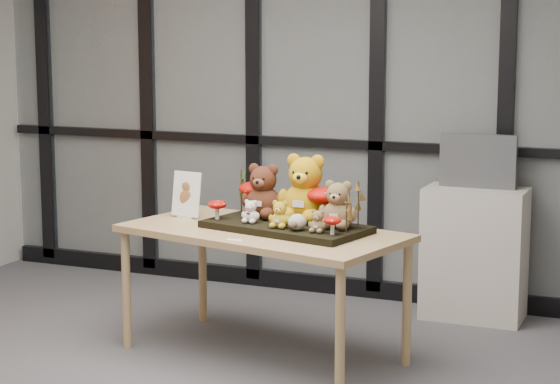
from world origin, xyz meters
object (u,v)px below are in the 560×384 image
at_px(bear_pooh_yellow, 306,184).
at_px(bear_small_yellow, 280,213).
at_px(mushroom_back_right, 325,203).
at_px(sign_holder, 186,197).
at_px(mushroom_front_left, 217,209).
at_px(cabinet, 474,254).
at_px(bear_white_bow, 251,210).
at_px(bear_brown_medium, 263,188).
at_px(bear_tan_back, 338,202).
at_px(display_table, 263,241).
at_px(plush_cream_hedgehog, 297,221).
at_px(mushroom_front_right, 332,225).
at_px(bear_beige_small, 318,220).
at_px(mushroom_back_left, 255,196).
at_px(monitor, 478,161).
at_px(diorama_tray, 286,227).

height_order(bear_pooh_yellow, bear_small_yellow, bear_pooh_yellow).
bearing_deg(mushroom_back_right, sign_holder, 177.69).
relative_size(mushroom_front_left, cabinet, 0.14).
bearing_deg(bear_white_bow, cabinet, 64.58).
relative_size(bear_brown_medium, bear_tan_back, 1.19).
distance_m(display_table, bear_brown_medium, 0.32).
height_order(plush_cream_hedgehog, cabinet, plush_cream_hedgehog).
bearing_deg(bear_white_bow, bear_small_yellow, -5.05).
bearing_deg(plush_cream_hedgehog, bear_small_yellow, 179.05).
xyz_separation_m(mushroom_back_right, mushroom_front_right, (0.14, -0.27, -0.06)).
distance_m(bear_small_yellow, bear_white_bow, 0.21).
relative_size(bear_beige_small, plush_cream_hedgehog, 1.37).
distance_m(bear_brown_medium, mushroom_front_right, 0.62).
bearing_deg(mushroom_back_left, sign_holder, -170.89).
bearing_deg(bear_pooh_yellow, bear_brown_medium, -169.68).
height_order(display_table, monitor, monitor).
height_order(bear_brown_medium, mushroom_back_right, bear_brown_medium).
xyz_separation_m(display_table, mushroom_front_left, (-0.28, -0.00, 0.16)).
bearing_deg(sign_holder, mushroom_back_right, 5.90).
distance_m(bear_tan_back, mushroom_front_right, 0.20).
bearing_deg(bear_white_bow, display_table, 34.23).
bearing_deg(mushroom_back_left, bear_beige_small, -33.78).
xyz_separation_m(bear_brown_medium, plush_cream_hedgehog, (0.32, -0.27, -0.12)).
relative_size(bear_brown_medium, bear_white_bow, 2.38).
bearing_deg(diorama_tray, plush_cream_hedgehog, -36.52).
relative_size(bear_pooh_yellow, plush_cream_hedgehog, 4.23).
xyz_separation_m(mushroom_front_left, mushroom_front_right, (0.74, -0.15, -0.01)).
xyz_separation_m(display_table, plush_cream_hedgehog, (0.25, -0.12, 0.15)).
xyz_separation_m(bear_pooh_yellow, mushroom_back_left, (-0.34, 0.07, -0.10)).
bearing_deg(diorama_tray, mushroom_back_left, 158.60).
xyz_separation_m(bear_small_yellow, bear_beige_small, (0.23, -0.04, -0.01)).
bearing_deg(bear_pooh_yellow, plush_cream_hedgehog, -64.95).
xyz_separation_m(mushroom_front_right, cabinet, (0.46, 1.37, -0.40)).
distance_m(bear_white_bow, mushroom_back_left, 0.25).
height_order(bear_brown_medium, bear_white_bow, bear_brown_medium).
bearing_deg(mushroom_front_right, sign_holder, 163.48).
distance_m(display_table, monitor, 1.58).
distance_m(mushroom_back_left, mushroom_front_left, 0.26).
relative_size(bear_white_bow, mushroom_front_left, 1.20).
height_order(bear_pooh_yellow, bear_brown_medium, bear_pooh_yellow).
bearing_deg(mushroom_front_right, display_table, 161.74).
bearing_deg(mushroom_back_right, mushroom_back_left, 167.60).
bearing_deg(bear_pooh_yellow, sign_holder, -167.26).
relative_size(bear_tan_back, bear_white_bow, 2.01).
relative_size(cabinet, monitor, 1.76).
bearing_deg(bear_small_yellow, plush_cream_hedgehog, -0.95).
relative_size(bear_small_yellow, bear_white_bow, 1.16).
distance_m(bear_beige_small, mushroom_back_left, 0.62).
relative_size(bear_white_bow, cabinet, 0.17).
bearing_deg(sign_holder, mushroom_front_left, -20.48).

